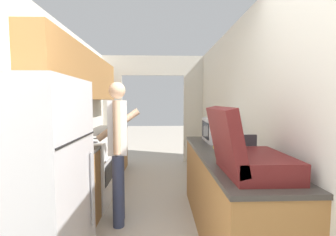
% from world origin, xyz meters
% --- Properties ---
extents(wall_left, '(0.38, 6.70, 2.50)m').
position_xyz_m(wall_left, '(-1.13, 1.97, 1.49)').
color(wall_left, silver).
rests_on(wall_left, ground_plane).
extents(wall_right, '(0.06, 6.70, 2.50)m').
position_xyz_m(wall_right, '(1.21, 1.55, 1.25)').
color(wall_right, silver).
rests_on(wall_right, ground_plane).
extents(wall_far_with_doorway, '(2.75, 0.06, 2.50)m').
position_xyz_m(wall_far_with_doorway, '(0.00, 4.33, 1.42)').
color(wall_far_with_doorway, silver).
rests_on(wall_far_with_doorway, ground_plane).
extents(counter_left, '(0.62, 2.97, 0.90)m').
position_xyz_m(counter_left, '(-0.88, 2.73, 0.45)').
color(counter_left, '#9E6B38').
rests_on(counter_left, ground_plane).
extents(counter_right, '(0.62, 2.16, 0.90)m').
position_xyz_m(counter_right, '(0.88, 1.34, 0.45)').
color(counter_right, '#9E6B38').
rests_on(counter_right, ground_plane).
extents(refrigerator, '(0.75, 0.77, 1.62)m').
position_xyz_m(refrigerator, '(-0.81, 0.70, 0.81)').
color(refrigerator, '#B7B7BC').
rests_on(refrigerator, ground_plane).
extents(range_oven, '(0.66, 0.75, 1.04)m').
position_xyz_m(range_oven, '(-0.87, 2.14, 0.46)').
color(range_oven, white).
rests_on(range_oven, ground_plane).
extents(person, '(0.54, 0.40, 1.67)m').
position_xyz_m(person, '(-0.33, 1.62, 0.90)').
color(person, '#384266').
rests_on(person, ground_plane).
extents(suitcase, '(0.55, 0.61, 0.51)m').
position_xyz_m(suitcase, '(0.79, 0.64, 1.05)').
color(suitcase, '#5B1919').
rests_on(suitcase, counter_right).
extents(microwave, '(0.39, 0.51, 0.31)m').
position_xyz_m(microwave, '(0.96, 2.00, 1.06)').
color(microwave, '#B7B7BC').
rests_on(microwave, counter_right).
extents(book_stack, '(0.23, 0.29, 0.05)m').
position_xyz_m(book_stack, '(0.86, 1.33, 0.93)').
color(book_stack, red).
rests_on(book_stack, counter_right).
extents(knife, '(0.09, 0.34, 0.02)m').
position_xyz_m(knife, '(-0.81, 2.64, 0.91)').
color(knife, '#B7B7BC').
rests_on(knife, counter_left).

